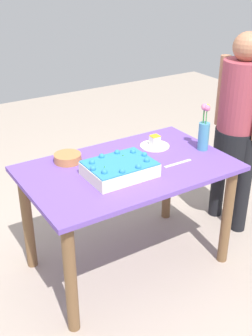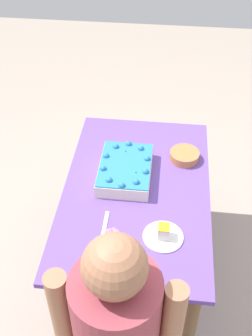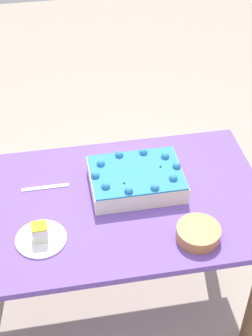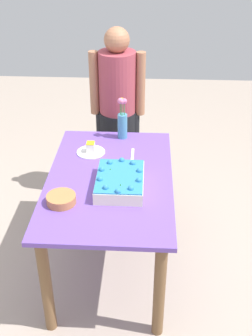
{
  "view_description": "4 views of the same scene",
  "coord_description": "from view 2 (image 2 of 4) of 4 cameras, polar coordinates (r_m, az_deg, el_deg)",
  "views": [
    {
      "loc": [
        -1.26,
        -1.99,
        1.93
      ],
      "look_at": [
        -0.07,
        -0.08,
        0.79
      ],
      "focal_mm": 45.0,
      "sensor_mm": 36.0,
      "label": 1
    },
    {
      "loc": [
        1.66,
        0.13,
        2.41
      ],
      "look_at": [
        -0.12,
        -0.07,
        0.8
      ],
      "focal_mm": 45.0,
      "sensor_mm": 36.0,
      "label": 2
    },
    {
      "loc": [
        0.23,
        1.55,
        2.29
      ],
      "look_at": [
        -0.07,
        -0.09,
        0.86
      ],
      "focal_mm": 55.0,
      "sensor_mm": 36.0,
      "label": 3
    },
    {
      "loc": [
        -2.29,
        -0.23,
        2.24
      ],
      "look_at": [
        -0.1,
        -0.11,
        0.89
      ],
      "focal_mm": 45.0,
      "sensor_mm": 36.0,
      "label": 4
    }
  ],
  "objects": [
    {
      "name": "sheet_cake",
      "position": [
        2.4,
        -0.09,
        -0.21
      ],
      "size": [
        0.4,
        0.29,
        0.11
      ],
      "color": "#F1EBC6",
      "rests_on": "dining_table"
    },
    {
      "name": "cake_knife",
      "position": [
        2.17,
        -2.91,
        -7.93
      ],
      "size": [
        0.21,
        0.02,
        0.0
      ],
      "primitive_type": "cube",
      "rotation": [
        0.0,
        0.0,
        0.0
      ],
      "color": "silver",
      "rests_on": "dining_table"
    },
    {
      "name": "fruit_bowl",
      "position": [
        2.54,
        7.92,
        1.66
      ],
      "size": [
        0.18,
        0.18,
        0.05
      ],
      "primitive_type": "cylinder",
      "color": "#BA7542",
      "rests_on": "dining_table"
    },
    {
      "name": "serving_plate_with_slice",
      "position": [
        2.11,
        5.07,
        -8.96
      ],
      "size": [
        0.2,
        0.2,
        0.08
      ],
      "color": "white",
      "rests_on": "dining_table"
    },
    {
      "name": "flower_vase",
      "position": [
        1.88,
        -1.66,
        -12.05
      ],
      "size": [
        0.07,
        0.07,
        0.32
      ],
      "color": "teal",
      "rests_on": "dining_table"
    },
    {
      "name": "dining_table",
      "position": [
        2.44,
        1.37,
        -5.12
      ],
      "size": [
        1.31,
        0.81,
        0.76
      ],
      "color": "#6948AA",
      "rests_on": "ground_plane"
    },
    {
      "name": "ground_plane",
      "position": [
        2.93,
        1.17,
        -13.45
      ],
      "size": [
        8.0,
        8.0,
        0.0
      ],
      "primitive_type": "plane",
      "color": "#A79788"
    }
  ]
}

